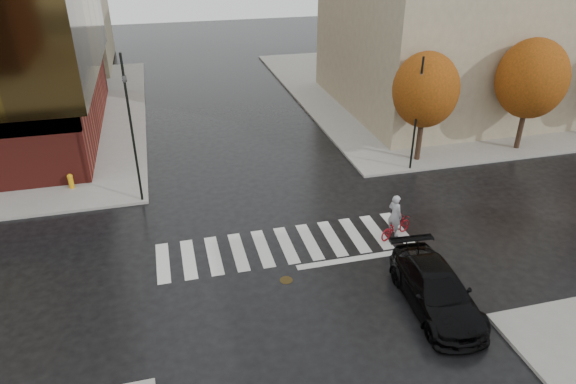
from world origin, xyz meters
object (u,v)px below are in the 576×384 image
Objects in this scene: sedan at (436,290)px; cyclist at (395,223)px; traffic_light_nw at (130,120)px; fire_hydrant at (71,180)px; traffic_light_ne at (417,109)px.

cyclist is at bearing 86.51° from sedan.
fire_hydrant is (-3.70, 2.31, -3.90)m from traffic_light_nw.
cyclist is (0.62, 4.90, -0.04)m from sedan.
cyclist is 17.36m from fire_hydrant.
traffic_light_nw is at bearing 137.35° from sedan.
traffic_light_nw is 15.32m from traffic_light_ne.
traffic_light_ne is (4.56, 11.24, 3.01)m from sedan.
cyclist is at bearing -29.88° from fire_hydrant.
sedan is at bearing 49.99° from traffic_light_ne.
sedan is 12.50m from traffic_light_ne.
cyclist is 0.28× the size of traffic_light_nw.
traffic_light_nw is at bearing -17.90° from traffic_light_ne.
traffic_light_ne is (3.95, 6.34, 3.05)m from cyclist.
sedan is 0.82× the size of traffic_light_ne.
traffic_light_ne reaches higher than sedan.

